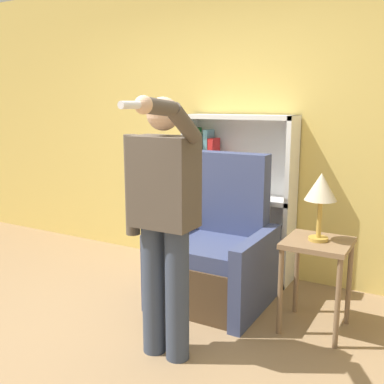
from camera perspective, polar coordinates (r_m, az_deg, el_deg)
ground_plane at (r=3.10m, az=-13.71°, el=-20.32°), size 14.00×14.00×0.00m
wall_back at (r=4.34m, az=4.13°, el=8.51°), size 8.00×0.06×2.80m
bookcase at (r=4.23m, az=4.47°, el=-0.60°), size 1.05×0.28×1.50m
armchair at (r=3.71m, az=3.21°, el=-8.26°), size 0.84×0.82×1.20m
person_standing at (r=2.74m, az=-3.71°, el=-3.02°), size 0.54×0.78×1.64m
side_table at (r=3.31m, az=15.60°, el=-7.97°), size 0.45×0.45×0.66m
table_lamp at (r=3.18m, az=16.06°, el=0.24°), size 0.22×0.22×0.48m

